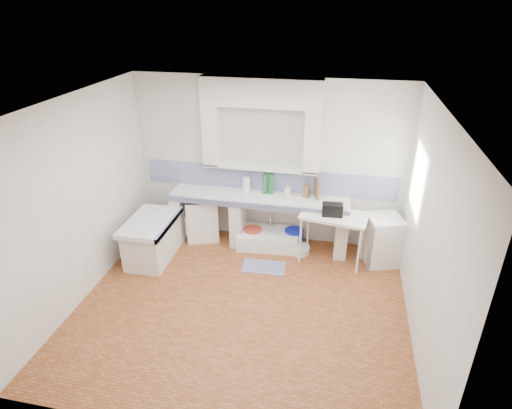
% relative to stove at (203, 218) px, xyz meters
% --- Properties ---
extents(floor, '(4.50, 4.50, 0.00)m').
position_rel_stove_xyz_m(floor, '(1.11, -1.72, -0.38)').
color(floor, '#9E5A33').
rests_on(floor, ground).
extents(ceiling, '(4.50, 4.50, 0.00)m').
position_rel_stove_xyz_m(ceiling, '(1.11, -1.72, 2.42)').
color(ceiling, white).
rests_on(ceiling, ground).
extents(wall_back, '(4.50, 0.00, 4.50)m').
position_rel_stove_xyz_m(wall_back, '(1.11, 0.28, 1.02)').
color(wall_back, white).
rests_on(wall_back, ground).
extents(wall_front, '(4.50, 0.00, 4.50)m').
position_rel_stove_xyz_m(wall_front, '(1.11, -3.72, 1.02)').
color(wall_front, white).
rests_on(wall_front, ground).
extents(wall_left, '(0.00, 4.50, 4.50)m').
position_rel_stove_xyz_m(wall_left, '(-1.14, -1.72, 1.02)').
color(wall_left, white).
rests_on(wall_left, ground).
extents(wall_right, '(0.00, 4.50, 4.50)m').
position_rel_stove_xyz_m(wall_right, '(3.36, -1.72, 1.02)').
color(wall_right, white).
rests_on(wall_right, ground).
extents(alcove_mass, '(1.90, 0.25, 0.45)m').
position_rel_stove_xyz_m(alcove_mass, '(1.01, 0.15, 2.19)').
color(alcove_mass, white).
rests_on(alcove_mass, ground).
extents(window_frame, '(0.35, 0.86, 1.06)m').
position_rel_stove_xyz_m(window_frame, '(3.54, -0.52, 1.22)').
color(window_frame, '#351C10').
rests_on(window_frame, ground).
extents(lace_valance, '(0.01, 0.84, 0.24)m').
position_rel_stove_xyz_m(lace_valance, '(3.39, -0.52, 1.60)').
color(lace_valance, white).
rests_on(lace_valance, ground).
extents(counter_slab, '(3.00, 0.60, 0.08)m').
position_rel_stove_xyz_m(counter_slab, '(1.01, -0.02, 0.48)').
color(counter_slab, white).
rests_on(counter_slab, ground).
extents(counter_lip, '(3.00, 0.04, 0.10)m').
position_rel_stove_xyz_m(counter_lip, '(1.01, -0.30, 0.48)').
color(counter_lip, navy).
rests_on(counter_lip, ground).
extents(counter_pier_left, '(0.20, 0.55, 0.82)m').
position_rel_stove_xyz_m(counter_pier_left, '(-0.39, -0.02, 0.03)').
color(counter_pier_left, white).
rests_on(counter_pier_left, ground).
extents(counter_pier_mid, '(0.20, 0.55, 0.82)m').
position_rel_stove_xyz_m(counter_pier_mid, '(0.66, -0.02, 0.03)').
color(counter_pier_mid, white).
rests_on(counter_pier_mid, ground).
extents(counter_pier_right, '(0.20, 0.55, 0.82)m').
position_rel_stove_xyz_m(counter_pier_right, '(2.41, -0.02, 0.03)').
color(counter_pier_right, white).
rests_on(counter_pier_right, ground).
extents(peninsula_top, '(0.70, 1.10, 0.08)m').
position_rel_stove_xyz_m(peninsula_top, '(-0.59, -0.82, 0.28)').
color(peninsula_top, white).
rests_on(peninsula_top, ground).
extents(peninsula_base, '(0.60, 1.00, 0.62)m').
position_rel_stove_xyz_m(peninsula_base, '(-0.59, -0.82, -0.07)').
color(peninsula_base, white).
rests_on(peninsula_base, ground).
extents(peninsula_lip, '(0.04, 1.10, 0.10)m').
position_rel_stove_xyz_m(peninsula_lip, '(-0.26, -0.82, 0.28)').
color(peninsula_lip, navy).
rests_on(peninsula_lip, ground).
extents(backsplash, '(4.27, 0.03, 0.40)m').
position_rel_stove_xyz_m(backsplash, '(1.11, 0.26, 0.72)').
color(backsplash, navy).
rests_on(backsplash, ground).
extents(stove, '(0.68, 0.67, 0.77)m').
position_rel_stove_xyz_m(stove, '(0.00, 0.00, 0.00)').
color(stove, white).
rests_on(stove, ground).
extents(sink, '(1.08, 0.64, 0.25)m').
position_rel_stove_xyz_m(sink, '(1.19, -0.07, -0.26)').
color(sink, white).
rests_on(sink, ground).
extents(side_table, '(1.10, 0.73, 0.05)m').
position_rel_stove_xyz_m(side_table, '(2.27, -0.32, 0.04)').
color(side_table, white).
rests_on(side_table, ground).
extents(fridge, '(0.65, 0.65, 0.80)m').
position_rel_stove_xyz_m(fridge, '(3.06, -0.17, 0.02)').
color(fridge, white).
rests_on(fridge, ground).
extents(bucket_red, '(0.35, 0.35, 0.30)m').
position_rel_stove_xyz_m(bucket_red, '(0.92, -0.07, -0.23)').
color(bucket_red, '#CF432C').
rests_on(bucket_red, ground).
extents(bucket_orange, '(0.28, 0.28, 0.23)m').
position_rel_stove_xyz_m(bucket_orange, '(1.32, -0.19, -0.27)').
color(bucket_orange, red).
rests_on(bucket_orange, ground).
extents(bucket_blue, '(0.35, 0.35, 0.31)m').
position_rel_stove_xyz_m(bucket_blue, '(1.62, 0.02, -0.23)').
color(bucket_blue, '#121FD0').
rests_on(bucket_blue, ground).
extents(basin_white, '(0.36, 0.36, 0.13)m').
position_rel_stove_xyz_m(basin_white, '(1.75, -0.19, -0.32)').
color(basin_white, white).
rests_on(basin_white, ground).
extents(water_bottle_a, '(0.10, 0.10, 0.30)m').
position_rel_stove_xyz_m(water_bottle_a, '(1.17, 0.13, -0.23)').
color(water_bottle_a, silver).
rests_on(water_bottle_a, ground).
extents(water_bottle_b, '(0.10, 0.10, 0.31)m').
position_rel_stove_xyz_m(water_bottle_b, '(1.23, 0.13, -0.23)').
color(water_bottle_b, silver).
rests_on(water_bottle_b, ground).
extents(black_bag, '(0.32, 0.20, 0.20)m').
position_rel_stove_xyz_m(black_bag, '(2.23, -0.35, 0.56)').
color(black_bag, black).
rests_on(black_bag, side_table).
extents(green_bottle_a, '(0.08, 0.08, 0.36)m').
position_rel_stove_xyz_m(green_bottle_a, '(1.09, 0.13, 0.70)').
color(green_bottle_a, '#1E6929').
rests_on(green_bottle_a, counter_slab).
extents(green_bottle_b, '(0.10, 0.10, 0.36)m').
position_rel_stove_xyz_m(green_bottle_b, '(1.19, 0.13, 0.70)').
color(green_bottle_b, '#1E6929').
rests_on(green_bottle_b, counter_slab).
extents(knife_block, '(0.11, 0.10, 0.20)m').
position_rel_stove_xyz_m(knife_block, '(1.78, 0.13, 0.62)').
color(knife_block, brown).
rests_on(knife_block, counter_slab).
extents(cutting_board, '(0.09, 0.23, 0.32)m').
position_rel_stove_xyz_m(cutting_board, '(1.95, 0.13, 0.68)').
color(cutting_board, brown).
rests_on(cutting_board, counter_slab).
extents(paper_towel, '(0.17, 0.17, 0.26)m').
position_rel_stove_xyz_m(paper_towel, '(0.77, 0.13, 0.65)').
color(paper_towel, white).
rests_on(paper_towel, counter_slab).
extents(soap_bottle, '(0.10, 0.10, 0.20)m').
position_rel_stove_xyz_m(soap_bottle, '(1.48, 0.13, 0.62)').
color(soap_bottle, white).
rests_on(soap_bottle, counter_slab).
extents(rug, '(0.69, 0.41, 0.01)m').
position_rel_stove_xyz_m(rug, '(1.24, -0.73, -0.38)').
color(rug, '#384589').
rests_on(rug, ground).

